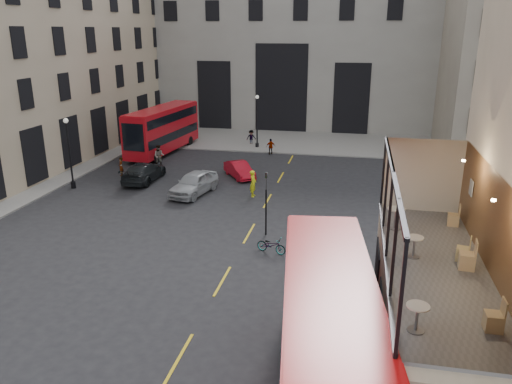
% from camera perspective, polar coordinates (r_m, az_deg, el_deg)
% --- Properties ---
extents(ground, '(140.00, 140.00, 0.00)m').
position_cam_1_polar(ground, '(18.97, -2.75, -19.14)').
color(ground, black).
rests_on(ground, ground).
extents(host_frontage, '(3.00, 11.00, 4.50)m').
position_cam_1_polar(host_frontage, '(17.47, 19.03, -14.88)').
color(host_frontage, '#C8B496').
rests_on(host_frontage, ground).
extents(cafe_floor, '(3.00, 10.00, 0.10)m').
position_cam_1_polar(cafe_floor, '(16.37, 19.85, -8.08)').
color(cafe_floor, slate).
rests_on(cafe_floor, host_frontage).
extents(gateway, '(35.00, 10.60, 18.00)m').
position_cam_1_polar(gateway, '(63.26, 3.69, 16.14)').
color(gateway, gray).
rests_on(gateway, ground).
extents(pavement_far, '(40.00, 12.00, 0.12)m').
position_cam_1_polar(pavement_far, '(54.73, 0.97, 6.03)').
color(pavement_far, slate).
rests_on(pavement_far, ground).
extents(traffic_light_near, '(0.16, 0.20, 3.80)m').
position_cam_1_polar(traffic_light_near, '(28.52, 1.16, -0.42)').
color(traffic_light_near, black).
rests_on(traffic_light_near, ground).
extents(traffic_light_far, '(0.16, 0.20, 3.80)m').
position_cam_1_polar(traffic_light_far, '(47.48, -12.13, 6.68)').
color(traffic_light_far, black).
rests_on(traffic_light_far, ground).
extents(street_lamp_a, '(0.36, 0.36, 5.33)m').
position_cam_1_polar(street_lamp_a, '(39.77, -20.48, 3.73)').
color(street_lamp_a, black).
rests_on(street_lamp_a, ground).
extents(street_lamp_b, '(0.36, 0.36, 5.33)m').
position_cam_1_polar(street_lamp_b, '(50.43, 0.13, 7.70)').
color(street_lamp_b, black).
rests_on(street_lamp_b, ground).
extents(bus_near, '(4.10, 11.93, 4.67)m').
position_cam_1_polar(bus_near, '(15.18, 8.38, -17.80)').
color(bus_near, red).
rests_on(bus_near, ground).
extents(bus_far, '(3.56, 11.21, 4.40)m').
position_cam_1_polar(bus_far, '(49.33, -10.60, 7.25)').
color(bus_far, '#AE0C15').
rests_on(bus_far, ground).
extents(car_a, '(2.90, 5.14, 1.65)m').
position_cam_1_polar(car_a, '(36.56, -7.12, 1.00)').
color(car_a, '#93969B').
rests_on(car_a, ground).
extents(car_b, '(3.37, 3.94, 1.28)m').
position_cam_1_polar(car_b, '(40.52, -1.90, 2.56)').
color(car_b, '#A80A19').
rests_on(car_b, ground).
extents(car_c, '(2.15, 5.21, 1.51)m').
position_cam_1_polar(car_c, '(40.45, -12.71, 2.26)').
color(car_c, black).
rests_on(car_c, ground).
extents(bicycle, '(1.79, 1.06, 0.89)m').
position_cam_1_polar(bicycle, '(26.95, 1.77, -6.09)').
color(bicycle, gray).
rests_on(bicycle, ground).
extents(cyclist, '(0.50, 0.72, 1.92)m').
position_cam_1_polar(cyclist, '(35.75, -0.34, 0.98)').
color(cyclist, yellow).
rests_on(cyclist, ground).
extents(pedestrian_a, '(1.03, 0.87, 1.89)m').
position_cam_1_polar(pedestrian_a, '(44.58, -11.02, 4.08)').
color(pedestrian_a, gray).
rests_on(pedestrian_a, ground).
extents(pedestrian_b, '(1.15, 0.90, 1.56)m').
position_cam_1_polar(pedestrian_b, '(52.19, -0.55, 6.25)').
color(pedestrian_b, gray).
rests_on(pedestrian_b, ground).
extents(pedestrian_c, '(0.97, 0.68, 1.53)m').
position_cam_1_polar(pedestrian_c, '(48.15, 1.70, 5.21)').
color(pedestrian_c, gray).
rests_on(pedestrian_c, ground).
extents(pedestrian_d, '(0.82, 0.99, 1.74)m').
position_cam_1_polar(pedestrian_d, '(49.28, 16.19, 4.93)').
color(pedestrian_d, gray).
rests_on(pedestrian_d, ground).
extents(pedestrian_e, '(0.48, 0.63, 1.54)m').
position_cam_1_polar(pedestrian_e, '(42.41, -15.19, 2.82)').
color(pedestrian_e, gray).
rests_on(pedestrian_e, ground).
extents(cafe_table_near, '(0.55, 0.55, 0.69)m').
position_cam_1_polar(cafe_table_near, '(12.73, 17.95, -13.13)').
color(cafe_table_near, white).
rests_on(cafe_table_near, cafe_floor).
extents(cafe_table_mid, '(0.55, 0.55, 0.69)m').
position_cam_1_polar(cafe_table_mid, '(16.53, 17.65, -5.65)').
color(cafe_table_mid, white).
rests_on(cafe_table_mid, cafe_floor).
extents(cafe_table_far, '(0.62, 0.62, 0.78)m').
position_cam_1_polar(cafe_table_far, '(18.63, 15.68, -2.57)').
color(cafe_table_far, silver).
rests_on(cafe_table_far, cafe_floor).
extents(cafe_chair_a, '(0.41, 0.41, 0.83)m').
position_cam_1_polar(cafe_chair_a, '(13.54, 25.56, -13.12)').
color(cafe_chair_a, tan).
rests_on(cafe_chair_a, cafe_floor).
extents(cafe_chair_b, '(0.50, 0.50, 0.93)m').
position_cam_1_polar(cafe_chair_b, '(16.39, 23.00, -7.16)').
color(cafe_chair_b, tan).
rests_on(cafe_chair_b, cafe_floor).
extents(cafe_chair_c, '(0.48, 0.48, 0.80)m').
position_cam_1_polar(cafe_chair_c, '(16.91, 22.60, -6.47)').
color(cafe_chair_c, tan).
rests_on(cafe_chair_c, cafe_floor).
extents(cafe_chair_d, '(0.45, 0.45, 0.80)m').
position_cam_1_polar(cafe_chair_d, '(19.72, 21.65, -2.89)').
color(cafe_chair_d, tan).
rests_on(cafe_chair_d, cafe_floor).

